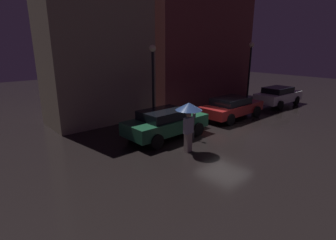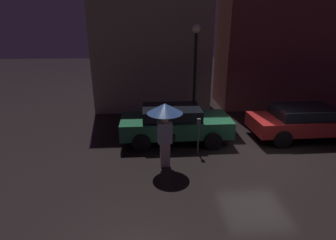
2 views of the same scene
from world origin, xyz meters
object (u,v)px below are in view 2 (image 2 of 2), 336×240
object	(u,v)px
street_lamp_near	(195,57)
parking_meter	(198,132)
parked_car_green	(175,123)
parked_car_red	(306,121)
pedestrian_with_umbrella	(165,117)

from	to	relation	value
street_lamp_near	parking_meter	bearing A→B (deg)	-96.17
parked_car_green	street_lamp_near	size ratio (longest dim) A/B	0.97
parked_car_red	street_lamp_near	distance (m)	5.46
pedestrian_with_umbrella	parking_meter	bearing A→B (deg)	29.75
parked_car_red	parking_meter	xyz separation A→B (m)	(-4.67, -1.16, 0.09)
pedestrian_with_umbrella	parking_meter	distance (m)	1.75
parked_car_green	parked_car_red	bearing A→B (deg)	-1.47
pedestrian_with_umbrella	street_lamp_near	distance (m)	4.98
parked_car_green	pedestrian_with_umbrella	bearing A→B (deg)	-104.15
parked_car_green	pedestrian_with_umbrella	world-z (taller)	pedestrian_with_umbrella
parked_car_green	parking_meter	world-z (taller)	parked_car_green
parking_meter	street_lamp_near	bearing A→B (deg)	83.83
parking_meter	street_lamp_near	size ratio (longest dim) A/B	0.30
parked_car_red	pedestrian_with_umbrella	xyz separation A→B (m)	(-5.91, -2.01, 0.99)
parked_car_red	parking_meter	bearing A→B (deg)	-167.71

